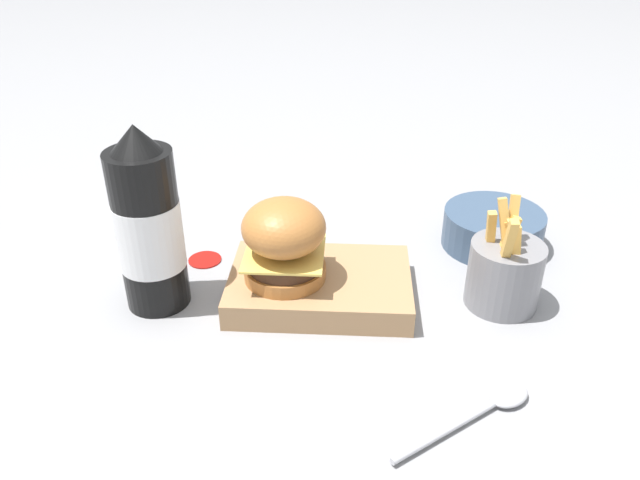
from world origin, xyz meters
TOP-DOWN VIEW (x-y plane):
  - ground_plane at (0.00, 0.00)m, footprint 6.00×6.00m
  - serving_board at (-0.06, -0.01)m, footprint 0.23×0.16m
  - burger at (-0.10, -0.02)m, footprint 0.10×0.10m
  - ketchup_bottle at (-0.26, -0.03)m, footprint 0.08×0.08m
  - fries_basket at (0.17, -0.01)m, footprint 0.09×0.09m
  - side_bowl at (0.19, 0.14)m, footprint 0.14×0.14m
  - spoon at (0.13, -0.20)m, footprint 0.15×0.12m
  - ketchup_puddle at (-0.23, 0.07)m, footprint 0.05×0.05m

SIDE VIEW (x-z plane):
  - ground_plane at x=0.00m, z-range 0.00..0.00m
  - ketchup_puddle at x=-0.23m, z-range 0.00..0.00m
  - spoon at x=0.13m, z-range 0.00..0.01m
  - serving_board at x=-0.06m, z-range 0.00..0.03m
  - side_bowl at x=0.19m, z-range 0.00..0.06m
  - fries_basket at x=0.17m, z-range -0.03..0.12m
  - burger at x=-0.10m, z-range 0.04..0.14m
  - ketchup_bottle at x=-0.26m, z-range -0.01..0.23m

